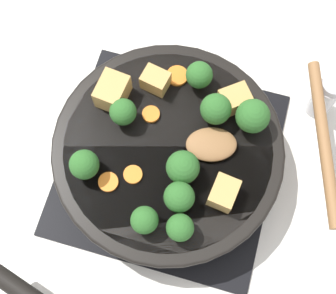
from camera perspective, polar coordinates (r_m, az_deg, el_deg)
ground_plane at (r=0.70m, az=-0.00°, el=-2.00°), size 2.40×2.40×0.00m
front_burner_grate at (r=0.69m, az=-0.00°, el=-1.72°), size 0.31×0.31×0.03m
skillet_pan at (r=0.65m, az=-0.14°, el=-0.84°), size 0.44×0.33×0.05m
wooden_spoon at (r=0.64m, az=12.91°, el=0.50°), size 0.23×0.22×0.02m
tofu_cube_center_large at (r=0.64m, az=-6.79°, el=6.73°), size 0.05×0.04×0.04m
tofu_cube_near_handle at (r=0.65m, az=-1.53°, el=8.10°), size 0.03×0.04×0.03m
tofu_cube_east_chunk at (r=0.60m, az=6.80°, el=-5.59°), size 0.04×0.04×0.03m
tofu_cube_west_chunk at (r=0.64m, az=8.11°, el=5.74°), size 0.05×0.05×0.03m
broccoli_floret_near_spoon at (r=0.62m, az=10.28°, el=3.72°), size 0.05×0.05×0.05m
broccoli_floret_center_top at (r=0.60m, az=-10.17°, el=-2.13°), size 0.04×0.04×0.05m
broccoli_floret_east_rim at (r=0.58m, az=-2.59°, el=-8.99°), size 0.03×0.03×0.04m
broccoli_floret_west_rim at (r=0.59m, az=1.82°, el=-2.49°), size 0.04×0.04×0.05m
broccoli_floret_north_edge at (r=0.62m, az=-5.51°, el=4.27°), size 0.04×0.04×0.04m
broccoli_floret_south_cluster at (r=0.58m, az=1.47°, el=-9.81°), size 0.03×0.03×0.04m
broccoli_floret_mid_floret at (r=0.64m, az=3.82°, el=8.73°), size 0.04×0.04×0.04m
broccoli_floret_small_inner at (r=0.62m, az=5.84°, el=4.62°), size 0.04×0.04×0.05m
broccoli_floret_tall_stem at (r=0.58m, az=1.37°, el=-6.11°), size 0.04×0.04×0.05m
carrot_slice_orange_thin at (r=0.61m, az=-4.30°, el=-3.37°), size 0.02×0.02×0.01m
carrot_slice_near_center at (r=0.64m, az=-2.09°, el=4.02°), size 0.02×0.02×0.01m
carrot_slice_edge_slice at (r=0.66m, az=1.14°, el=8.68°), size 0.03×0.03×0.01m
carrot_slice_under_broccoli at (r=0.62m, az=-7.28°, el=-4.26°), size 0.03×0.03×0.01m
salt_shaker at (r=0.73m, az=18.54°, el=5.85°), size 0.04×0.04×0.09m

